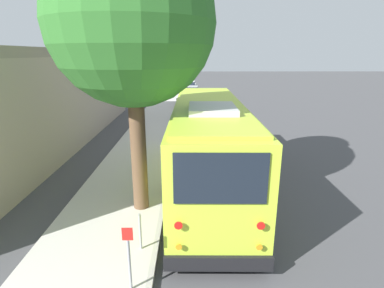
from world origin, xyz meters
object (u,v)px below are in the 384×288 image
(shuttle_bus, at_px, (209,141))
(parked_sedan_silver, at_px, (192,92))
(parked_sedan_white, at_px, (190,86))
(sign_post_near, at_px, (129,258))
(sign_post_far, at_px, (140,231))
(street_tree, at_px, (132,11))
(parked_sedan_gray, at_px, (192,112))
(parked_sedan_maroon, at_px, (190,100))

(shuttle_bus, xyz_separation_m, parked_sedan_silver, (24.73, 0.46, -1.24))
(parked_sedan_white, xyz_separation_m, sign_post_near, (-37.59, 1.31, 0.33))
(sign_post_near, distance_m, sign_post_far, 1.41)
(street_tree, xyz_separation_m, sign_post_near, (-3.73, -0.33, -5.16))
(sign_post_near, bearing_deg, sign_post_far, 0.00)
(street_tree, bearing_deg, parked_sedan_white, -2.78)
(shuttle_bus, height_order, parked_sedan_gray, shuttle_bus)
(parked_sedan_gray, height_order, sign_post_near, sign_post_near)
(parked_sedan_silver, xyz_separation_m, sign_post_near, (-30.10, 1.49, 0.29))
(parked_sedan_maroon, height_order, parked_sedan_white, parked_sedan_maroon)
(parked_sedan_silver, height_order, parked_sedan_white, parked_sedan_silver)
(shuttle_bus, height_order, parked_sedan_silver, shuttle_bus)
(parked_sedan_maroon, bearing_deg, sign_post_near, 175.83)
(parked_sedan_white, bearing_deg, sign_post_near, -179.04)
(parked_sedan_gray, distance_m, parked_sedan_maroon, 6.17)
(sign_post_far, bearing_deg, parked_sedan_gray, -4.88)
(parked_sedan_silver, bearing_deg, parked_sedan_gray, -176.65)
(parked_sedan_silver, bearing_deg, shuttle_bus, -175.20)
(parked_sedan_maroon, bearing_deg, sign_post_far, 175.64)
(parked_sedan_white, relative_size, sign_post_near, 3.18)
(shuttle_bus, bearing_deg, sign_post_near, 160.74)
(parked_sedan_maroon, bearing_deg, parked_sedan_silver, -2.97)
(parked_sedan_gray, xyz_separation_m, sign_post_near, (-17.93, 1.41, 0.31))
(parked_sedan_silver, height_order, sign_post_near, sign_post_near)
(parked_sedan_maroon, bearing_deg, shuttle_bus, -179.08)
(parked_sedan_maroon, distance_m, sign_post_near, 24.13)
(parked_sedan_white, xyz_separation_m, sign_post_far, (-36.21, 1.31, 0.07))
(street_tree, distance_m, sign_post_near, 6.38)
(shuttle_bus, relative_size, parked_sedan_maroon, 2.25)
(parked_sedan_silver, xyz_separation_m, street_tree, (-26.37, 1.83, 5.46))
(parked_sedan_white, bearing_deg, shuttle_bus, -175.90)
(shuttle_bus, xyz_separation_m, parked_sedan_maroon, (18.73, 0.66, -1.24))
(sign_post_near, bearing_deg, shuttle_bus, -20.00)
(shuttle_bus, relative_size, street_tree, 1.16)
(parked_sedan_gray, distance_m, street_tree, 15.32)
(shuttle_bus, height_order, sign_post_near, shuttle_bus)
(street_tree, height_order, sign_post_far, street_tree)
(shuttle_bus, xyz_separation_m, sign_post_near, (-5.37, 1.95, -0.94))
(parked_sedan_maroon, distance_m, parked_sedan_white, 13.50)
(shuttle_bus, relative_size, parked_sedan_silver, 2.24)
(parked_sedan_maroon, bearing_deg, parked_sedan_gray, 179.99)
(parked_sedan_gray, bearing_deg, street_tree, 168.64)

